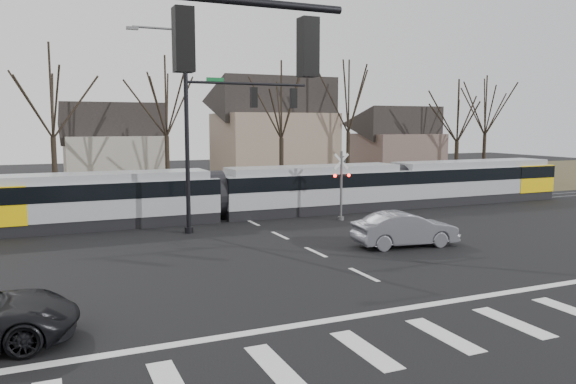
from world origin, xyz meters
name	(u,v)px	position (x,y,z in m)	size (l,w,h in m)	color
ground	(395,289)	(0.00, 0.00, 0.00)	(140.00, 140.00, 0.00)	black
grass_verge	(181,189)	(0.00, 32.00, 0.01)	(140.00, 28.00, 0.01)	#38331E
crosswalk	(479,329)	(0.00, -4.00, 0.01)	(27.00, 2.60, 0.01)	silver
stop_line	(428,305)	(0.00, -1.80, 0.01)	(28.00, 0.35, 0.01)	silver
lane_dashes	(241,217)	(0.00, 16.00, 0.01)	(0.18, 30.00, 0.01)	silver
rail_pair	(242,217)	(0.00, 15.80, 0.03)	(90.00, 1.52, 0.06)	#59595E
tram	(311,187)	(4.66, 16.00, 1.59)	(38.60, 2.87, 2.93)	gray
sedan	(405,229)	(4.28, 5.48, 0.78)	(4.91, 2.23, 1.56)	#5B5C64
signal_pole_near_left	(57,112)	(-10.41, -6.00, 5.70)	(9.28, 0.44, 10.20)	black
signal_pole_far	(217,121)	(-2.41, 12.50, 5.70)	(9.28, 0.44, 10.20)	black
rail_crossing_signal	(341,188)	(5.00, 12.79, 1.89)	(1.08, 0.36, 4.00)	#59595B
tree_row	(223,131)	(2.00, 26.00, 5.00)	(59.20, 7.20, 10.00)	black
house_b	(113,142)	(-5.00, 36.00, 3.97)	(8.64, 7.56, 7.65)	gray
house_c	(273,127)	(9.00, 33.00, 5.23)	(10.80, 8.64, 10.10)	#7E6B5B
house_d	(397,139)	(24.00, 35.00, 3.97)	(8.64, 7.56, 7.65)	brown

